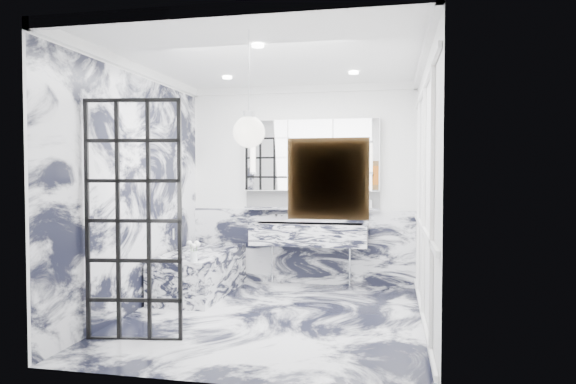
% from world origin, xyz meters
% --- Properties ---
extents(floor, '(3.60, 3.60, 0.00)m').
position_xyz_m(floor, '(0.00, 0.00, 0.00)').
color(floor, silver).
rests_on(floor, ground).
extents(ceiling, '(3.60, 3.60, 0.00)m').
position_xyz_m(ceiling, '(0.00, 0.00, 2.80)').
color(ceiling, white).
rests_on(ceiling, wall_back).
extents(wall_back, '(3.60, 0.00, 3.60)m').
position_xyz_m(wall_back, '(0.00, 1.80, 1.40)').
color(wall_back, white).
rests_on(wall_back, floor).
extents(wall_front, '(3.60, 0.00, 3.60)m').
position_xyz_m(wall_front, '(0.00, -1.80, 1.40)').
color(wall_front, white).
rests_on(wall_front, floor).
extents(wall_left, '(0.00, 3.60, 3.60)m').
position_xyz_m(wall_left, '(-1.60, 0.00, 1.40)').
color(wall_left, white).
rests_on(wall_left, floor).
extents(wall_right, '(0.00, 3.60, 3.60)m').
position_xyz_m(wall_right, '(1.60, 0.00, 1.40)').
color(wall_right, white).
rests_on(wall_right, floor).
extents(marble_clad_back, '(3.18, 0.05, 1.05)m').
position_xyz_m(marble_clad_back, '(0.00, 1.78, 0.53)').
color(marble_clad_back, silver).
rests_on(marble_clad_back, floor).
extents(marble_clad_left, '(0.02, 3.56, 2.68)m').
position_xyz_m(marble_clad_left, '(-1.59, 0.00, 1.34)').
color(marble_clad_left, silver).
rests_on(marble_clad_left, floor).
extents(panel_molding, '(0.03, 3.40, 2.30)m').
position_xyz_m(panel_molding, '(1.58, 0.00, 1.30)').
color(panel_molding, white).
rests_on(panel_molding, floor).
extents(soap_bottle_a, '(0.08, 0.08, 0.19)m').
position_xyz_m(soap_bottle_a, '(0.45, 1.71, 1.18)').
color(soap_bottle_a, '#8C5919').
rests_on(soap_bottle_a, ledge).
extents(soap_bottle_b, '(0.08, 0.08, 0.16)m').
position_xyz_m(soap_bottle_b, '(0.96, 1.71, 1.17)').
color(soap_bottle_b, '#4C4C51').
rests_on(soap_bottle_b, ledge).
extents(soap_bottle_c, '(0.14, 0.14, 0.15)m').
position_xyz_m(soap_bottle_c, '(0.62, 1.71, 1.16)').
color(soap_bottle_c, silver).
rests_on(soap_bottle_c, ledge).
extents(face_pot, '(0.16, 0.16, 0.16)m').
position_xyz_m(face_pot, '(0.15, 1.71, 1.17)').
color(face_pot, white).
rests_on(face_pot, ledge).
extents(amber_bottle, '(0.04, 0.04, 0.10)m').
position_xyz_m(amber_bottle, '(0.26, 1.71, 1.14)').
color(amber_bottle, '#8C5919').
rests_on(amber_bottle, ledge).
extents(flower_vase, '(0.08, 0.08, 0.12)m').
position_xyz_m(flower_vase, '(-0.96, 0.15, 0.61)').
color(flower_vase, silver).
rests_on(flower_vase, bathtub).
extents(crittall_door, '(0.88, 0.17, 2.24)m').
position_xyz_m(crittall_door, '(-1.10, -0.98, 1.12)').
color(crittall_door, black).
rests_on(crittall_door, floor).
extents(artwork, '(0.48, 0.05, 0.48)m').
position_xyz_m(artwork, '(0.82, -1.76, 1.53)').
color(artwork, '#CD5C15').
rests_on(artwork, wall_front).
extents(pendant_light, '(0.26, 0.26, 0.26)m').
position_xyz_m(pendant_light, '(0.10, -1.28, 1.91)').
color(pendant_light, white).
rests_on(pendant_light, ceiling).
extents(trough_sink, '(1.60, 0.45, 0.30)m').
position_xyz_m(trough_sink, '(0.15, 1.55, 0.73)').
color(trough_sink, silver).
rests_on(trough_sink, wall_back).
extents(ledge, '(1.90, 0.14, 0.04)m').
position_xyz_m(ledge, '(0.15, 1.72, 1.07)').
color(ledge, silver).
rests_on(ledge, wall_back).
extents(subway_tile, '(1.90, 0.03, 0.23)m').
position_xyz_m(subway_tile, '(0.15, 1.78, 1.21)').
color(subway_tile, white).
rests_on(subway_tile, wall_back).
extents(mirror_cabinet, '(1.90, 0.16, 1.00)m').
position_xyz_m(mirror_cabinet, '(0.15, 1.73, 1.82)').
color(mirror_cabinet, white).
rests_on(mirror_cabinet, wall_back).
extents(sconce_left, '(0.07, 0.07, 0.40)m').
position_xyz_m(sconce_left, '(-0.67, 1.63, 1.78)').
color(sconce_left, white).
rests_on(sconce_left, mirror_cabinet).
extents(sconce_right, '(0.07, 0.07, 0.40)m').
position_xyz_m(sconce_right, '(0.97, 1.63, 1.78)').
color(sconce_right, white).
rests_on(sconce_right, mirror_cabinet).
extents(bathtub, '(0.75, 1.65, 0.55)m').
position_xyz_m(bathtub, '(-1.18, 0.90, 0.28)').
color(bathtub, silver).
rests_on(bathtub, floor).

